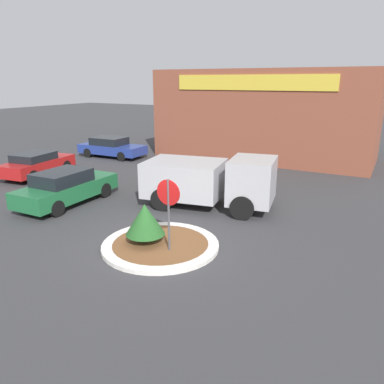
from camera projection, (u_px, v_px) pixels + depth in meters
ground_plane at (161, 247)px, 11.93m from camera, size 120.00×120.00×0.00m
traffic_island at (161, 245)px, 11.91m from camera, size 3.72×3.72×0.14m
stop_sign at (168, 202)px, 10.99m from camera, size 0.78×0.07×2.37m
island_shrub at (145, 219)px, 11.72m from camera, size 1.24×1.24×1.29m
utility_truck at (209, 180)px, 15.46m from camera, size 5.62×3.23×2.15m
storefront_building at (265, 114)px, 25.25m from camera, size 14.10×6.07×5.80m
parked_sedan_blue at (112, 147)px, 25.83m from camera, size 4.68×2.06×1.36m
parked_sedan_red at (37, 164)px, 20.53m from camera, size 2.33×4.43×1.34m
parked_sedan_green at (66, 187)px, 15.92m from camera, size 1.94×4.64×1.48m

